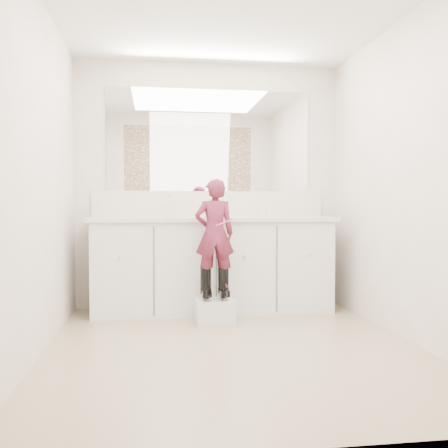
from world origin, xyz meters
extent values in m
plane|color=#837056|center=(0.00, 0.00, 0.00)|extent=(3.00, 3.00, 0.00)
plane|color=white|center=(0.00, 0.00, 2.40)|extent=(3.00, 3.00, 0.00)
plane|color=beige|center=(0.00, 1.50, 1.20)|extent=(2.60, 0.00, 2.60)
plane|color=beige|center=(0.00, -1.50, 1.20)|extent=(2.60, 0.00, 2.60)
plane|color=beige|center=(-1.30, 0.00, 1.20)|extent=(0.00, 3.00, 3.00)
plane|color=beige|center=(1.30, 0.00, 1.20)|extent=(0.00, 3.00, 3.00)
cube|color=silver|center=(0.00, 1.23, 0.42)|extent=(2.20, 0.55, 0.85)
cube|color=beige|center=(0.00, 1.21, 0.87)|extent=(2.28, 0.58, 0.04)
cube|color=beige|center=(0.00, 1.49, 1.02)|extent=(2.28, 0.03, 0.25)
cube|color=white|center=(0.00, 1.49, 1.64)|extent=(2.00, 0.02, 1.00)
cube|color=#472819|center=(0.00, -1.49, 1.65)|extent=(2.00, 0.01, 1.20)
cylinder|color=silver|center=(0.00, 1.38, 0.94)|extent=(0.08, 0.08, 0.10)
imported|color=beige|center=(0.50, 1.30, 0.94)|extent=(0.12, 0.12, 0.09)
imported|color=beige|center=(-0.40, 1.23, 0.99)|extent=(0.11, 0.12, 0.20)
cube|color=silver|center=(-0.04, 0.72, 0.10)|extent=(0.33, 0.27, 0.20)
imported|color=#A13152|center=(-0.04, 0.74, 0.76)|extent=(0.34, 0.23, 0.92)
cylinder|color=#D4529F|center=(0.03, 0.66, 0.85)|extent=(0.14, 0.02, 0.06)
camera|label=1|loc=(-0.55, -3.42, 0.99)|focal=40.00mm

